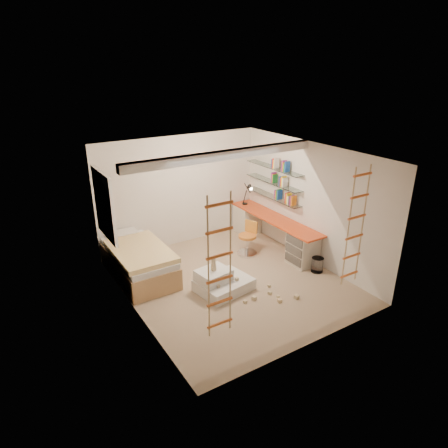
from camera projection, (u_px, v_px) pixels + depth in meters
floor at (232, 281)px, 8.04m from camera, size 4.50×4.50×0.00m
ceiling_beam at (224, 155)px, 7.32m from camera, size 4.00×0.18×0.16m
window_frame at (104, 205)px, 7.67m from camera, size 0.06×1.15×1.35m
window_blind at (106, 205)px, 7.69m from camera, size 0.02×1.00×1.20m
rope_ladder_left at (220, 268)px, 5.43m from camera, size 0.41×0.04×2.13m
rope_ladder_right at (355, 227)px, 6.75m from camera, size 0.41×0.04×2.13m
waste_bin at (317, 265)px, 8.37m from camera, size 0.25×0.25×0.31m
desk at (273, 231)px, 9.41m from camera, size 0.56×2.80×0.75m
shelves at (273, 182)px, 9.27m from camera, size 0.25×1.80×0.71m
bed at (139, 261)px, 8.16m from camera, size 1.02×2.00×0.69m
task_lamp at (249, 191)px, 9.86m from camera, size 0.14×0.36×0.57m
swivel_chair at (248, 243)px, 9.08m from camera, size 0.61×0.61×0.78m
play_platform at (221, 282)px, 7.68m from camera, size 1.10×0.91×0.44m
toy_blocks at (247, 284)px, 7.52m from camera, size 1.29×1.17×0.71m
books at (273, 178)px, 9.24m from camera, size 0.14×0.70×0.92m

